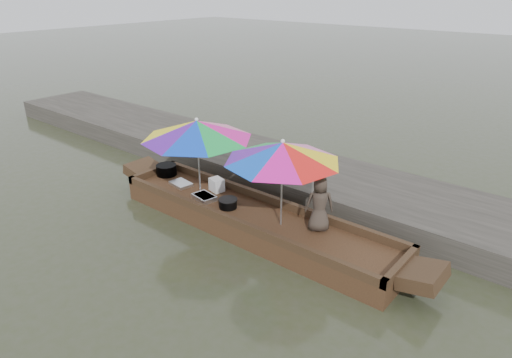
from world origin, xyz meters
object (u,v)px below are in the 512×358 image
Objects in this scene: tray_scallop at (181,184)px; vendor at (320,204)px; boat_hull at (253,222)px; umbrella_stern at (282,184)px; cooking_pot at (166,170)px; supply_bag at (217,185)px; charcoal_grill at (228,204)px; umbrella_bow at (198,157)px; tray_crayfish at (204,197)px.

vendor is at bearing 4.05° from tray_scallop.
boat_hull is at bearing -0.89° from tray_scallop.
cooking_pot is at bearing 176.34° from umbrella_stern.
cooking_pot is at bearing -176.11° from supply_bag.
umbrella_stern is (1.83, -0.30, 0.65)m from supply_bag.
charcoal_grill is (1.45, -0.14, 0.05)m from tray_scallop.
supply_bag is 0.13× the size of umbrella_bow.
vendor is (3.85, 0.05, 0.37)m from cooking_pot.
cooking_pot is at bearing -38.42° from vendor.
vendor is (2.33, 0.40, 0.44)m from tray_crayfish.
cooking_pot is at bearing 175.44° from boat_hull.
charcoal_grill is 0.35× the size of vendor.
cooking_pot is at bearing 164.84° from tray_scallop.
tray_scallop is 0.96m from umbrella_bow.
tray_crayfish is at bearing -29.42° from vendor.
charcoal_grill is 0.16× the size of umbrella_bow.
cooking_pot is 0.45× the size of vendor.
tray_crayfish reaches higher than boat_hull.
umbrella_bow is (1.26, -0.21, 0.66)m from cooking_pot.
tray_crayfish is 1.00× the size of tray_scallop.
tray_scallop is at bearing 177.11° from umbrella_bow.
tray_scallop is at bearing 179.33° from umbrella_stern.
tray_scallop reaches higher than boat_hull.
supply_bag reaches higher than cooking_pot.
supply_bag is 1.96m from umbrella_stern.
tray_crayfish is at bearing -11.45° from tray_scallop.
umbrella_bow is at bearing -9.38° from cooking_pot.
charcoal_grill is at bearing -8.47° from cooking_pot.
supply_bag is (-1.19, 0.30, 0.30)m from boat_hull.
supply_bag reaches higher than tray_crayfish.
umbrella_bow reaches higher than supply_bag.
tray_scallop is (-0.86, 0.17, -0.01)m from tray_crayfish.
tray_scallop is 2.70m from umbrella_stern.
supply_bag is 0.29× the size of vendor.
vendor reaches higher than tray_scallop.
tray_scallop is at bearing -35.10° from vendor.
charcoal_grill reaches higher than tray_scallop.
tray_crayfish is 0.21× the size of umbrella_bow.
supply_bag reaches higher than boat_hull.
vendor is at bearing 23.18° from umbrella_stern.
tray_scallop is at bearing 174.65° from charcoal_grill.
umbrella_stern is at bearing -9.46° from supply_bag.
umbrella_stern is (3.25, -0.21, 0.66)m from cooking_pot.
cooking_pot is 0.22× the size of umbrella_stern.
boat_hull is 1.43m from vendor.
charcoal_grill is at bearing 3.73° from tray_crayfish.
umbrella_bow is at bearing 150.55° from tray_crayfish.
tray_scallop is at bearing -160.32° from supply_bag.
umbrella_stern is (-0.60, -0.26, 0.29)m from vendor.
umbrella_bow reaches higher than vendor.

